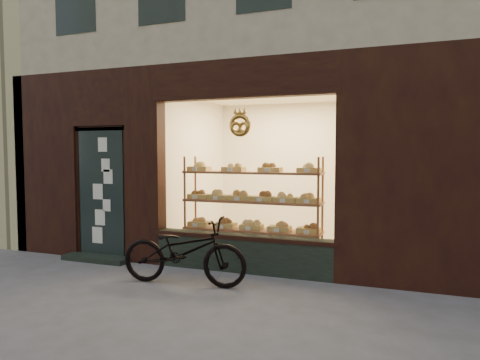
% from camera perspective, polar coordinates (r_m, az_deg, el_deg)
% --- Properties ---
extents(ground, '(90.00, 90.00, 0.00)m').
position_cam_1_polar(ground, '(4.87, -13.95, -17.61)').
color(ground, '#515151').
extents(display_shelf, '(2.20, 0.45, 1.70)m').
position_cam_1_polar(display_shelf, '(6.70, 1.57, -4.01)').
color(display_shelf, brown).
rests_on(display_shelf, ground).
extents(bicycle, '(1.78, 0.77, 0.91)m').
position_cam_1_polar(bicycle, '(5.80, -7.50, -9.37)').
color(bicycle, black).
rests_on(bicycle, ground).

